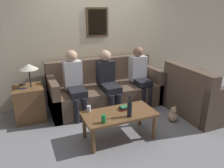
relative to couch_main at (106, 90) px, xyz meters
name	(u,v)px	position (x,y,z in m)	size (l,w,h in m)	color
ground_plane	(116,115)	(0.00, -0.55, -0.33)	(16.00, 16.00, 0.00)	gray
wall_back	(97,41)	(0.00, 0.48, 0.97)	(9.00, 0.08, 2.60)	beige
couch_main	(106,90)	(0.00, 0.00, 0.00)	(2.33, 0.92, 0.97)	brown
couch_side	(198,98)	(1.52, -1.09, 0.00)	(0.92, 1.25, 0.97)	brown
coffee_table	(119,116)	(-0.26, -1.26, 0.05)	(1.14, 0.57, 0.44)	brown
side_table_with_lamp	(29,101)	(-1.53, -0.04, 0.03)	(0.52, 0.52, 1.06)	brown
wine_bottle	(130,109)	(-0.17, -1.42, 0.24)	(0.07, 0.07, 0.34)	black
drinking_glass	(89,109)	(-0.68, -1.03, 0.16)	(0.06, 0.06, 0.10)	silver
book_stack	(124,108)	(-0.14, -1.18, 0.13)	(0.16, 0.12, 0.05)	red
soda_can	(104,119)	(-0.59, -1.45, 0.17)	(0.07, 0.07, 0.12)	#197A38
person_left	(75,81)	(-0.69, -0.16, 0.35)	(0.34, 0.65, 1.25)	black
person_middle	(108,79)	(-0.03, -0.22, 0.33)	(0.34, 0.66, 1.21)	black
person_right	(140,74)	(0.71, -0.20, 0.34)	(0.34, 0.57, 1.23)	black
teddy_bear	(173,115)	(0.89, -1.15, -0.21)	(0.18, 0.18, 0.28)	tan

